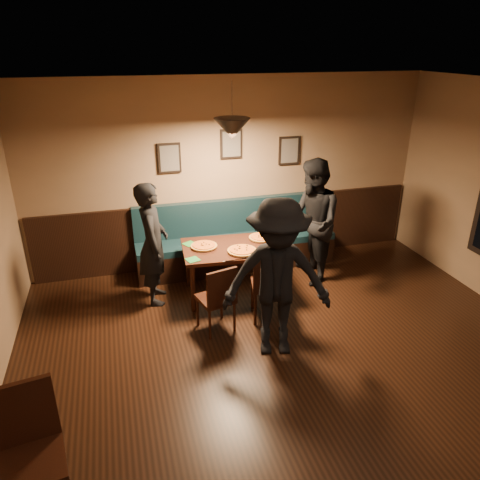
{
  "coord_description": "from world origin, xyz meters",
  "views": [
    {
      "loc": [
        -1.67,
        -2.91,
        3.19
      ],
      "look_at": [
        -0.26,
        2.07,
        0.95
      ],
      "focal_mm": 34.22,
      "sensor_mm": 36.0,
      "label": 1
    }
  ],
  "objects_px": {
    "chair_near_right": "(269,282)",
    "soda_glass": "(282,246)",
    "diner_front": "(277,279)",
    "booth_bench": "(236,237)",
    "chair_near_left": "(215,297)",
    "diner_left": "(153,244)",
    "cafe_chair_far": "(30,462)",
    "tabasco_bottle": "(273,240)",
    "diner_right": "(312,222)",
    "dining_table": "(233,270)"
  },
  "relations": [
    {
      "from": "chair_near_left",
      "to": "booth_bench",
      "type": "bearing_deg",
      "value": 51.62
    },
    {
      "from": "diner_left",
      "to": "diner_right",
      "type": "bearing_deg",
      "value": -83.68
    },
    {
      "from": "diner_right",
      "to": "soda_glass",
      "type": "relative_size",
      "value": 12.9
    },
    {
      "from": "cafe_chair_far",
      "to": "diner_front",
      "type": "bearing_deg",
      "value": -158.39
    },
    {
      "from": "diner_left",
      "to": "tabasco_bottle",
      "type": "distance_m",
      "value": 1.58
    },
    {
      "from": "dining_table",
      "to": "chair_near_right",
      "type": "height_order",
      "value": "chair_near_right"
    },
    {
      "from": "booth_bench",
      "to": "soda_glass",
      "type": "distance_m",
      "value": 1.16
    },
    {
      "from": "dining_table",
      "to": "tabasco_bottle",
      "type": "bearing_deg",
      "value": -1.7
    },
    {
      "from": "dining_table",
      "to": "diner_left",
      "type": "height_order",
      "value": "diner_left"
    },
    {
      "from": "diner_right",
      "to": "diner_front",
      "type": "xyz_separation_m",
      "value": [
        -1.05,
        -1.45,
        0.01
      ]
    },
    {
      "from": "soda_glass",
      "to": "dining_table",
      "type": "bearing_deg",
      "value": 153.15
    },
    {
      "from": "chair_near_left",
      "to": "diner_left",
      "type": "distance_m",
      "value": 1.14
    },
    {
      "from": "diner_left",
      "to": "cafe_chair_far",
      "type": "distance_m",
      "value": 3.11
    },
    {
      "from": "chair_near_left",
      "to": "diner_front",
      "type": "distance_m",
      "value": 0.92
    },
    {
      "from": "dining_table",
      "to": "tabasco_bottle",
      "type": "xyz_separation_m",
      "value": [
        0.54,
        -0.06,
        0.41
      ]
    },
    {
      "from": "diner_front",
      "to": "soda_glass",
      "type": "height_order",
      "value": "diner_front"
    },
    {
      "from": "dining_table",
      "to": "chair_near_left",
      "type": "xyz_separation_m",
      "value": [
        -0.42,
        -0.75,
        0.08
      ]
    },
    {
      "from": "chair_near_left",
      "to": "tabasco_bottle",
      "type": "height_order",
      "value": "chair_near_left"
    },
    {
      "from": "diner_front",
      "to": "tabasco_bottle",
      "type": "xyz_separation_m",
      "value": [
        0.41,
        1.28,
        -0.13
      ]
    },
    {
      "from": "dining_table",
      "to": "soda_glass",
      "type": "bearing_deg",
      "value": -22.28
    },
    {
      "from": "diner_right",
      "to": "diner_left",
      "type": "bearing_deg",
      "value": -84.68
    },
    {
      "from": "soda_glass",
      "to": "cafe_chair_far",
      "type": "distance_m",
      "value": 3.7
    },
    {
      "from": "booth_bench",
      "to": "chair_near_right",
      "type": "height_order",
      "value": "booth_bench"
    },
    {
      "from": "booth_bench",
      "to": "chair_near_left",
      "type": "xyz_separation_m",
      "value": [
        -0.68,
        -1.53,
        -0.07
      ]
    },
    {
      "from": "dining_table",
      "to": "soda_glass",
      "type": "xyz_separation_m",
      "value": [
        0.58,
        -0.3,
        0.42
      ]
    },
    {
      "from": "booth_bench",
      "to": "tabasco_bottle",
      "type": "distance_m",
      "value": 0.92
    },
    {
      "from": "dining_table",
      "to": "diner_front",
      "type": "xyz_separation_m",
      "value": [
        0.13,
        -1.34,
        0.54
      ]
    },
    {
      "from": "tabasco_bottle",
      "to": "cafe_chair_far",
      "type": "relative_size",
      "value": 0.12
    },
    {
      "from": "diner_front",
      "to": "soda_glass",
      "type": "xyz_separation_m",
      "value": [
        0.46,
        1.05,
        -0.12
      ]
    },
    {
      "from": "chair_near_right",
      "to": "diner_right",
      "type": "height_order",
      "value": "diner_right"
    },
    {
      "from": "booth_bench",
      "to": "diner_left",
      "type": "xyz_separation_m",
      "value": [
        -1.29,
        -0.65,
        0.32
      ]
    },
    {
      "from": "diner_right",
      "to": "tabasco_bottle",
      "type": "xyz_separation_m",
      "value": [
        -0.64,
        -0.17,
        -0.12
      ]
    },
    {
      "from": "soda_glass",
      "to": "tabasco_bottle",
      "type": "xyz_separation_m",
      "value": [
        -0.04,
        0.24,
        -0.01
      ]
    },
    {
      "from": "tabasco_bottle",
      "to": "diner_front",
      "type": "bearing_deg",
      "value": -107.88
    },
    {
      "from": "chair_near_left",
      "to": "diner_front",
      "type": "relative_size",
      "value": 0.48
    },
    {
      "from": "booth_bench",
      "to": "tabasco_bottle",
      "type": "relative_size",
      "value": 24.55
    },
    {
      "from": "booth_bench",
      "to": "cafe_chair_far",
      "type": "bearing_deg",
      "value": -124.89
    },
    {
      "from": "tabasco_bottle",
      "to": "dining_table",
      "type": "bearing_deg",
      "value": 173.73
    },
    {
      "from": "booth_bench",
      "to": "tabasco_bottle",
      "type": "height_order",
      "value": "booth_bench"
    },
    {
      "from": "diner_front",
      "to": "dining_table",
      "type": "bearing_deg",
      "value": 109.23
    },
    {
      "from": "diner_left",
      "to": "diner_front",
      "type": "height_order",
      "value": "diner_front"
    },
    {
      "from": "dining_table",
      "to": "diner_front",
      "type": "distance_m",
      "value": 1.45
    },
    {
      "from": "dining_table",
      "to": "diner_left",
      "type": "bearing_deg",
      "value": 177.31
    },
    {
      "from": "chair_near_left",
      "to": "diner_right",
      "type": "xyz_separation_m",
      "value": [
        1.59,
        0.86,
        0.46
      ]
    },
    {
      "from": "booth_bench",
      "to": "cafe_chair_far",
      "type": "relative_size",
      "value": 2.87
    },
    {
      "from": "chair_near_right",
      "to": "soda_glass",
      "type": "xyz_separation_m",
      "value": [
        0.3,
        0.38,
        0.29
      ]
    },
    {
      "from": "diner_right",
      "to": "soda_glass",
      "type": "xyz_separation_m",
      "value": [
        -0.59,
        -0.4,
        -0.11
      ]
    },
    {
      "from": "dining_table",
      "to": "cafe_chair_far",
      "type": "bearing_deg",
      "value": -124.09
    },
    {
      "from": "booth_bench",
      "to": "diner_front",
      "type": "height_order",
      "value": "diner_front"
    },
    {
      "from": "chair_near_right",
      "to": "diner_front",
      "type": "distance_m",
      "value": 0.8
    }
  ]
}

